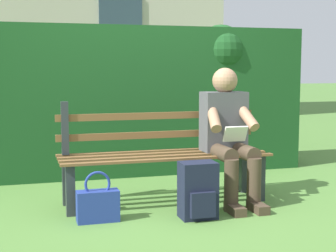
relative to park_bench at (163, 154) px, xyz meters
name	(u,v)px	position (x,y,z in m)	size (l,w,h in m)	color
ground	(165,203)	(0.00, 0.06, -0.42)	(60.00, 60.00, 0.00)	#517F38
park_bench	(163,154)	(0.00, 0.00, 0.00)	(1.79, 0.49, 0.87)	#2D3338
person_seated	(229,132)	(-0.54, 0.16, 0.19)	(0.44, 0.73, 1.15)	#4C4C51
hedge_backdrop	(104,98)	(0.30, -1.31, 0.41)	(4.47, 0.69, 1.64)	#19471E
backpack	(198,191)	(-0.12, 0.57, -0.20)	(0.28, 0.27, 0.44)	#191E33
handbag	(98,204)	(0.63, 0.45, -0.29)	(0.32, 0.13, 0.39)	navy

